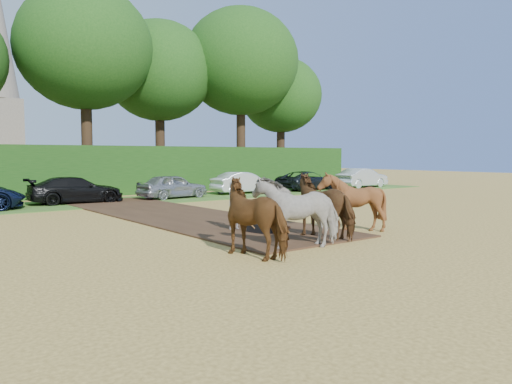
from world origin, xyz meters
name	(u,v)px	position (x,y,z in m)	size (l,w,h in m)	color
ground	(251,244)	(0.00, 0.00, 0.00)	(120.00, 120.00, 0.00)	gold
earth_strip	(176,215)	(1.50, 7.00, 0.03)	(4.50, 17.00, 0.05)	#472D1C
grass_verge	(81,204)	(0.00, 14.00, 0.01)	(50.00, 5.00, 0.03)	#38601E
hedgerow	(53,172)	(0.00, 18.50, 1.50)	(46.00, 1.60, 3.00)	#14380F
plough_team	(310,208)	(1.54, -0.74, 0.95)	(6.37, 5.06, 1.91)	brown
parked_cars	(127,188)	(2.47, 14.05, 0.69)	(40.92, 3.11, 1.47)	#AAABB1
treeline	(4,43)	(-1.69, 21.69, 8.97)	(48.70, 10.60, 14.21)	#382616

